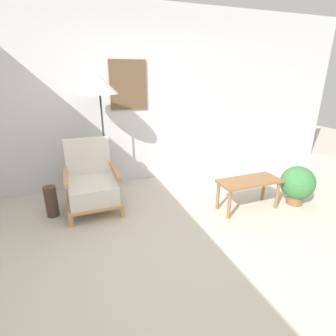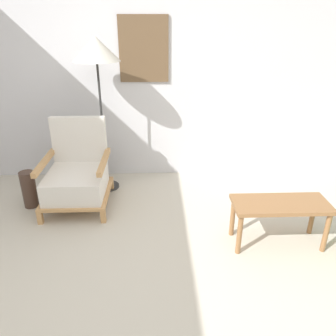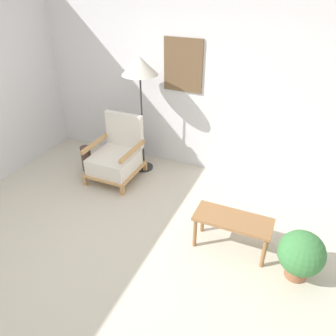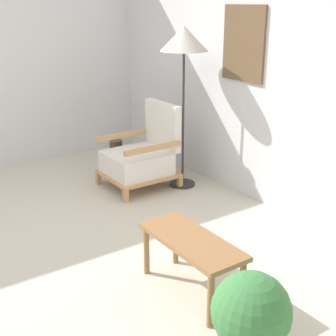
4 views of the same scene
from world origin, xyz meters
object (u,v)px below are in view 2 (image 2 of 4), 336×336
at_px(armchair, 77,175).
at_px(floor_lamp, 96,55).
at_px(vase, 29,189).
at_px(coffee_table, 280,209).

xyz_separation_m(armchair, floor_lamp, (0.25, 0.37, 1.19)).
height_order(armchair, floor_lamp, floor_lamp).
bearing_deg(floor_lamp, vase, -151.74).
bearing_deg(coffee_table, armchair, 158.08).
height_order(armchair, vase, armchair).
distance_m(armchair, coffee_table, 2.07).
relative_size(floor_lamp, vase, 4.24).
xyz_separation_m(coffee_table, vase, (-2.44, 0.73, -0.15)).
relative_size(coffee_table, vase, 2.06).
xyz_separation_m(floor_lamp, vase, (-0.77, -0.41, -1.32)).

